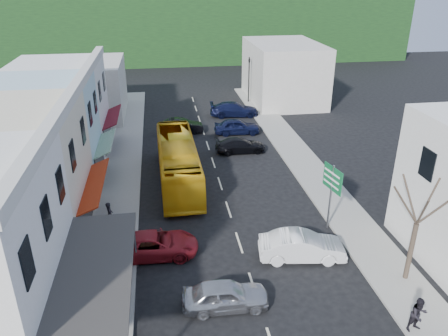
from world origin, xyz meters
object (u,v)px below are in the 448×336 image
(car_red, at_px, (154,244))
(direction_sign, at_px, (330,198))
(pedestrian_left, at_px, (110,214))
(pedestrian_right, at_px, (419,315))
(car_silver, at_px, (225,295))
(car_white, at_px, (302,248))
(bus, at_px, (178,163))
(street_tree, at_px, (417,224))
(traffic_signal, at_px, (249,80))

(car_red, relative_size, direction_sign, 1.07)
(pedestrian_left, height_order, pedestrian_right, same)
(car_silver, xyz_separation_m, car_white, (4.83, 3.23, 0.00))
(car_silver, distance_m, car_white, 5.81)
(car_white, bearing_deg, car_red, 86.93)
(bus, relative_size, car_silver, 2.64)
(bus, distance_m, street_tree, 17.63)
(pedestrian_left, distance_m, direction_sign, 13.69)
(street_tree, bearing_deg, pedestrian_left, 154.44)
(car_silver, distance_m, car_red, 5.85)
(street_tree, xyz_separation_m, traffic_signal, (-1.40, 34.19, -0.66))
(car_red, height_order, direction_sign, direction_sign)
(car_red, height_order, pedestrian_left, pedestrian_left)
(pedestrian_right, height_order, street_tree, street_tree)
(pedestrian_left, bearing_deg, car_white, -127.60)
(pedestrian_right, bearing_deg, traffic_signal, 81.50)
(bus, bearing_deg, street_tree, -51.76)
(street_tree, bearing_deg, traffic_signal, 92.35)
(pedestrian_right, bearing_deg, car_red, 137.93)
(bus, relative_size, pedestrian_right, 6.82)
(pedestrian_right, bearing_deg, pedestrian_left, 133.95)
(pedestrian_right, distance_m, street_tree, 4.48)
(pedestrian_right, bearing_deg, bus, 111.04)
(street_tree, bearing_deg, direction_sign, 111.90)
(pedestrian_left, bearing_deg, pedestrian_right, -141.15)
(pedestrian_left, relative_size, pedestrian_right, 1.00)
(street_tree, relative_size, traffic_signal, 1.24)
(car_silver, height_order, pedestrian_right, pedestrian_right)
(car_red, xyz_separation_m, pedestrian_right, (11.52, -7.68, 0.30))
(street_tree, bearing_deg, pedestrian_right, -113.07)
(pedestrian_right, bearing_deg, car_silver, 152.21)
(direction_sign, bearing_deg, street_tree, -79.06)
(bus, relative_size, pedestrian_left, 6.82)
(bus, distance_m, pedestrian_right, 19.57)
(bus, height_order, pedestrian_left, bus)
(car_silver, relative_size, pedestrian_right, 2.59)
(car_red, bearing_deg, pedestrian_left, 41.30)
(car_red, relative_size, pedestrian_right, 2.71)
(car_red, bearing_deg, direction_sign, -81.33)
(direction_sign, bearing_deg, car_white, -143.81)
(car_white, distance_m, street_tree, 6.14)
(car_white, xyz_separation_m, car_red, (-8.17, 1.57, 0.00))
(car_silver, bearing_deg, direction_sign, -49.51)
(direction_sign, xyz_separation_m, street_tree, (2.20, -5.47, 1.27))
(pedestrian_right, distance_m, direction_sign, 9.04)
(bus, height_order, direction_sign, direction_sign)
(traffic_signal, bearing_deg, street_tree, 68.59)
(car_silver, bearing_deg, pedestrian_left, 38.11)
(car_silver, height_order, car_red, same)
(car_white, xyz_separation_m, pedestrian_left, (-10.87, 4.86, 0.30))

